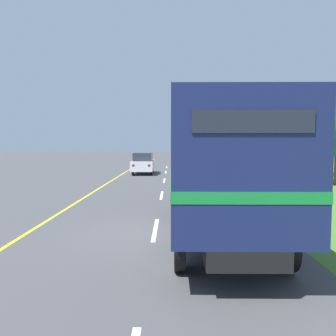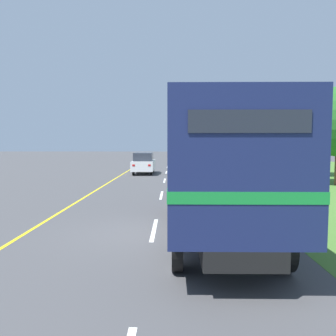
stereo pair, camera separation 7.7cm
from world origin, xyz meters
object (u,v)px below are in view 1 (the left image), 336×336
Objects in this scene: horse_trailer_truck at (217,166)px; highway_sign at (281,162)px; delineator_post at (276,200)px; roadside_tree_far at (269,137)px; lead_car_white at (143,163)px; roadside_tree_mid at (314,130)px.

highway_sign is (4.15, 7.14, -0.30)m from horse_trailer_truck.
highway_sign reaches higher than delineator_post.
delineator_post is (2.64, 3.07, -1.48)m from horse_trailer_truck.
highway_sign is at bearing -105.04° from roadside_tree_far.
highway_sign is 20.64m from roadside_tree_far.
delineator_post is (6.31, -15.95, -0.42)m from lead_car_white.
horse_trailer_truck is 2.00× the size of lead_car_white.
lead_car_white is at bearing 123.33° from highway_sign.
roadside_tree_far reaches higher than highway_sign.
lead_car_white is 4.43× the size of delineator_post.
lead_car_white is at bearing -148.74° from roadside_tree_far.
highway_sign is at bearing -56.67° from lead_car_white.
delineator_post is at bearing -110.37° from highway_sign.
delineator_post is at bearing -68.43° from lead_car_white.
roadside_tree_mid is at bearing 59.63° from highway_sign.
horse_trailer_truck is 20.40m from roadside_tree_mid.
delineator_post is at bearing -117.73° from roadside_tree_mid.
roadside_tree_far is at bearing 74.96° from highway_sign.
lead_car_white is 14.24m from highway_sign.
horse_trailer_truck is 3.08× the size of highway_sign.
roadside_tree_far is 25.05m from delineator_post.
roadside_tree_mid is at bearing 59.71° from horse_trailer_truck.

